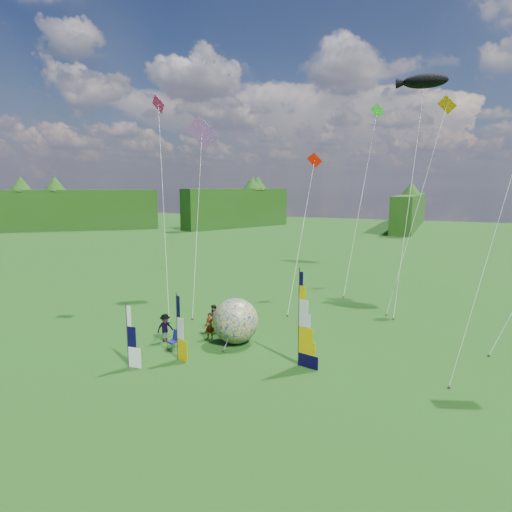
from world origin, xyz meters
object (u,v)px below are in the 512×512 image
at_px(side_banner_left, 177,328).
at_px(spectator_c, 165,328).
at_px(spectator_a, 210,326).
at_px(camp_chair, 173,340).
at_px(kite_whale, 412,176).
at_px(spectator_b, 214,318).
at_px(bol_inflatable, 235,321).
at_px(feather_banner_main, 299,319).
at_px(side_banner_far, 127,336).
at_px(spectator_d, 223,320).

xyz_separation_m(side_banner_left, spectator_c, (-2.21, 2.08, -0.91)).
relative_size(spectator_a, camp_chair, 1.47).
height_order(spectator_a, kite_whale, kite_whale).
bearing_deg(spectator_c, spectator_b, 0.72).
relative_size(side_banner_left, bol_inflatable, 1.31).
xyz_separation_m(feather_banner_main, bol_inflatable, (-4.48, 1.80, -1.14)).
xyz_separation_m(spectator_b, kite_whale, (10.60, 12.86, 9.16)).
bearing_deg(side_banner_far, feather_banner_main, 22.25).
bearing_deg(side_banner_left, camp_chair, 150.72).
distance_m(spectator_a, spectator_d, 1.56).
bearing_deg(kite_whale, feather_banner_main, -127.01).
xyz_separation_m(side_banner_far, spectator_a, (1.77, 5.44, -0.82)).
xyz_separation_m(side_banner_left, spectator_a, (0.01, 3.55, -0.95)).
bearing_deg(bol_inflatable, camp_chair, -139.29).
relative_size(camp_chair, kite_whale, 0.06).
bearing_deg(kite_whale, spectator_c, -151.41).
distance_m(spectator_c, spectator_d, 3.79).
distance_m(feather_banner_main, spectator_b, 7.73).
bearing_deg(feather_banner_main, bol_inflatable, 172.85).
height_order(side_banner_left, kite_whale, kite_whale).
height_order(spectator_a, spectator_b, spectator_b).
distance_m(side_banner_left, spectator_b, 5.19).
distance_m(bol_inflatable, kite_whale, 18.74).
bearing_deg(camp_chair, feather_banner_main, 25.65).
relative_size(spectator_b, spectator_d, 1.10).
bearing_deg(side_banner_left, spectator_a, 107.69).
bearing_deg(spectator_c, spectator_a, -26.85).
height_order(spectator_a, spectator_c, spectator_c).
distance_m(spectator_b, camp_chair, 3.99).
height_order(bol_inflatable, kite_whale, kite_whale).
xyz_separation_m(spectator_b, spectator_c, (-1.65, -3.00, 0.00)).
bearing_deg(spectator_d, feather_banner_main, 160.06).
bearing_deg(spectator_b, side_banner_far, -62.46).
xyz_separation_m(spectator_c, camp_chair, (1.16, -0.94, -0.30)).
distance_m(bol_inflatable, spectator_b, 2.81).
bearing_deg(spectator_d, kite_whale, -119.12).
xyz_separation_m(feather_banner_main, spectator_c, (-8.43, 0.34, -1.64)).
distance_m(spectator_b, spectator_c, 3.43).
height_order(bol_inflatable, camp_chair, bol_inflatable).
bearing_deg(camp_chair, bol_inflatable, 61.61).
height_order(side_banner_far, camp_chair, side_banner_far).
bearing_deg(feather_banner_main, spectator_c, -167.55).
distance_m(side_banner_left, spectator_a, 3.67).
relative_size(side_banner_far, bol_inflatable, 1.21).
bearing_deg(spectator_a, feather_banner_main, -18.42).
relative_size(feather_banner_main, spectator_a, 3.06).
bearing_deg(spectator_a, kite_whale, 52.93).
bearing_deg(feather_banner_main, side_banner_left, -149.65).
distance_m(spectator_c, camp_chair, 1.52).
height_order(spectator_c, camp_chair, spectator_c).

